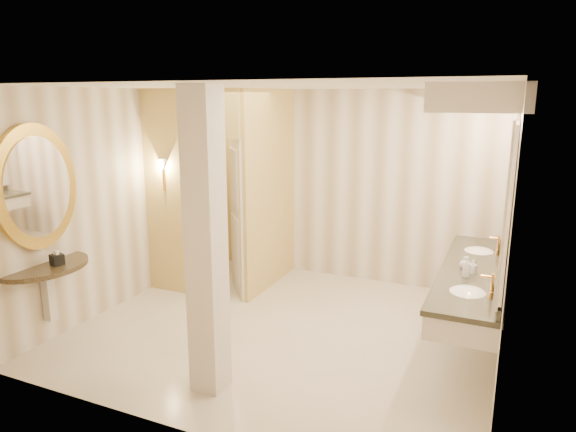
% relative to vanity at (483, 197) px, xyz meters
% --- Properties ---
extents(floor, '(4.50, 4.50, 0.00)m').
position_rel_vanity_xyz_m(floor, '(-1.98, -0.40, -1.63)').
color(floor, beige).
rests_on(floor, ground).
extents(ceiling, '(4.50, 4.50, 0.00)m').
position_rel_vanity_xyz_m(ceiling, '(-1.98, -0.40, 1.07)').
color(ceiling, white).
rests_on(ceiling, wall_back).
extents(wall_back, '(4.50, 0.02, 2.70)m').
position_rel_vanity_xyz_m(wall_back, '(-1.98, 1.60, -0.28)').
color(wall_back, silver).
rests_on(wall_back, floor).
extents(wall_front, '(4.50, 0.02, 2.70)m').
position_rel_vanity_xyz_m(wall_front, '(-1.98, -2.40, -0.28)').
color(wall_front, silver).
rests_on(wall_front, floor).
extents(wall_left, '(0.02, 4.00, 2.70)m').
position_rel_vanity_xyz_m(wall_left, '(-4.23, -0.40, -0.28)').
color(wall_left, silver).
rests_on(wall_left, floor).
extents(wall_right, '(0.02, 4.00, 2.70)m').
position_rel_vanity_xyz_m(wall_right, '(0.27, -0.40, -0.28)').
color(wall_right, silver).
rests_on(wall_right, floor).
extents(toilet_closet, '(1.50, 1.55, 2.70)m').
position_rel_vanity_xyz_m(toilet_closet, '(-3.11, 0.56, -0.24)').
color(toilet_closet, tan).
rests_on(toilet_closet, floor).
extents(wall_sconce, '(0.14, 0.14, 0.42)m').
position_rel_vanity_xyz_m(wall_sconce, '(-3.90, 0.03, 0.10)').
color(wall_sconce, gold).
rests_on(wall_sconce, toilet_closet).
extents(vanity, '(0.75, 2.76, 2.09)m').
position_rel_vanity_xyz_m(vanity, '(0.00, 0.00, 0.00)').
color(vanity, beige).
rests_on(vanity, floor).
extents(console_shelf, '(1.00, 1.00, 1.95)m').
position_rel_vanity_xyz_m(console_shelf, '(-4.19, -1.68, -0.29)').
color(console_shelf, black).
rests_on(console_shelf, floor).
extents(pillar, '(0.28, 0.28, 2.70)m').
position_rel_vanity_xyz_m(pillar, '(-2.11, -1.76, -0.28)').
color(pillar, beige).
rests_on(pillar, floor).
extents(tissue_box, '(0.14, 0.14, 0.12)m').
position_rel_vanity_xyz_m(tissue_box, '(-4.04, -1.64, -0.70)').
color(tissue_box, black).
rests_on(tissue_box, console_shelf).
extents(toilet, '(0.59, 0.84, 0.77)m').
position_rel_vanity_xyz_m(toilet, '(-3.08, 1.35, -1.24)').
color(toilet, white).
rests_on(toilet, floor).
extents(soap_bottle_a, '(0.08, 0.08, 0.14)m').
position_rel_vanity_xyz_m(soap_bottle_a, '(-0.03, -0.16, -0.68)').
color(soap_bottle_a, beige).
rests_on(soap_bottle_a, vanity).
extents(soap_bottle_b, '(0.10, 0.10, 0.13)m').
position_rel_vanity_xyz_m(soap_bottle_b, '(-0.12, -0.04, -0.69)').
color(soap_bottle_b, silver).
rests_on(soap_bottle_b, vanity).
extents(soap_bottle_c, '(0.10, 0.10, 0.21)m').
position_rel_vanity_xyz_m(soap_bottle_c, '(-0.08, -0.30, -0.65)').
color(soap_bottle_c, '#C6B28C').
rests_on(soap_bottle_c, vanity).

